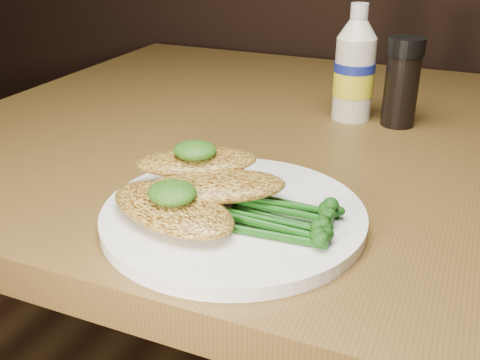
% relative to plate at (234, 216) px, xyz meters
% --- Properties ---
extents(plate, '(0.24, 0.24, 0.01)m').
position_rel_plate_xyz_m(plate, '(0.00, 0.00, 0.00)').
color(plate, white).
rests_on(plate, dining_table).
extents(chicken_front, '(0.15, 0.11, 0.02)m').
position_rel_plate_xyz_m(chicken_front, '(-0.04, -0.04, 0.02)').
color(chicken_front, gold).
rests_on(chicken_front, plate).
extents(chicken_mid, '(0.14, 0.12, 0.02)m').
position_rel_plate_xyz_m(chicken_mid, '(-0.02, 0.00, 0.03)').
color(chicken_mid, gold).
rests_on(chicken_mid, plate).
extents(chicken_back, '(0.13, 0.11, 0.02)m').
position_rel_plate_xyz_m(chicken_back, '(-0.05, 0.03, 0.03)').
color(chicken_back, gold).
rests_on(chicken_back, plate).
extents(pesto_front, '(0.06, 0.06, 0.02)m').
position_rel_plate_xyz_m(pesto_front, '(-0.04, -0.04, 0.03)').
color(pesto_front, black).
rests_on(pesto_front, chicken_front).
extents(pesto_back, '(0.05, 0.05, 0.02)m').
position_rel_plate_xyz_m(pesto_back, '(-0.05, 0.03, 0.05)').
color(pesto_back, black).
rests_on(pesto_back, chicken_back).
extents(broccolini_bundle, '(0.14, 0.12, 0.02)m').
position_rel_plate_xyz_m(broccolini_bundle, '(0.05, -0.01, 0.02)').
color(broccolini_bundle, '#134A10').
rests_on(broccolini_bundle, plate).
extents(mayo_bottle, '(0.07, 0.07, 0.16)m').
position_rel_plate_xyz_m(mayo_bottle, '(0.03, 0.34, 0.07)').
color(mayo_bottle, beige).
rests_on(mayo_bottle, dining_table).
extents(pepper_grinder, '(0.06, 0.06, 0.12)m').
position_rel_plate_xyz_m(pepper_grinder, '(0.10, 0.33, 0.05)').
color(pepper_grinder, black).
rests_on(pepper_grinder, dining_table).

